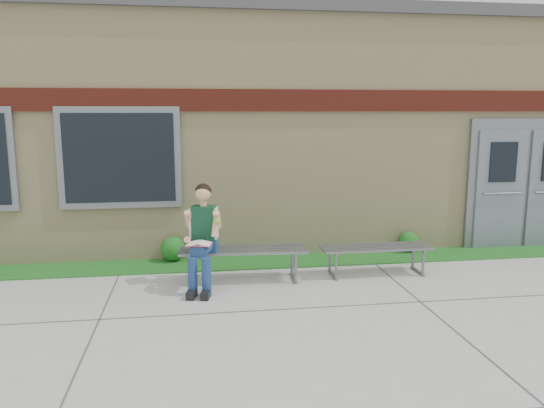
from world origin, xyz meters
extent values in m
plane|color=#9E9E99|center=(0.00, 0.00, 0.00)|extent=(80.00, 80.00, 0.00)
cube|color=#165319|center=(0.00, 2.60, 0.01)|extent=(16.00, 0.80, 0.02)
cube|color=beige|center=(0.00, 6.00, 2.00)|extent=(16.00, 6.00, 4.00)
cube|color=#3F3F42|center=(0.00, 6.00, 4.10)|extent=(16.20, 6.20, 0.20)
cube|color=maroon|center=(0.00, 2.97, 2.60)|extent=(16.00, 0.06, 0.35)
cube|color=slate|center=(-3.00, 2.96, 1.70)|extent=(1.90, 0.08, 1.60)
cube|color=black|center=(-3.00, 2.92, 1.70)|extent=(1.70, 0.04, 1.40)
cube|color=slate|center=(4.00, 2.96, 1.15)|extent=(2.20, 0.08, 2.30)
cube|color=slate|center=(3.50, 2.91, 1.05)|extent=(0.92, 0.06, 2.10)
cube|color=slate|center=(-1.17, 1.73, 0.46)|extent=(1.86, 0.61, 0.04)
cube|color=slate|center=(-1.91, 1.73, 0.21)|extent=(0.07, 0.51, 0.42)
cube|color=slate|center=(-0.44, 1.73, 0.21)|extent=(0.07, 0.51, 0.42)
cube|color=slate|center=(0.83, 1.73, 0.42)|extent=(1.67, 0.47, 0.03)
cube|color=slate|center=(0.16, 1.73, 0.19)|extent=(0.04, 0.46, 0.38)
cube|color=slate|center=(1.49, 1.73, 0.19)|extent=(0.04, 0.46, 0.38)
cube|color=navy|center=(-1.73, 1.68, 0.56)|extent=(0.40, 0.32, 0.17)
cube|color=#0F3A1D|center=(-1.73, 1.65, 0.89)|extent=(0.37, 0.27, 0.48)
sphere|color=tan|center=(-1.73, 1.64, 1.31)|extent=(0.26, 0.26, 0.22)
sphere|color=black|center=(-1.73, 1.67, 1.33)|extent=(0.27, 0.27, 0.23)
cylinder|color=navy|center=(-1.87, 1.43, 0.58)|extent=(0.24, 0.46, 0.16)
cylinder|color=navy|center=(-1.69, 1.39, 0.58)|extent=(0.24, 0.46, 0.16)
cylinder|color=navy|center=(-1.90, 1.18, 0.26)|extent=(0.13, 0.13, 0.52)
cylinder|color=navy|center=(-1.72, 1.14, 0.26)|extent=(0.13, 0.13, 0.52)
cube|color=black|center=(-1.92, 1.10, 0.05)|extent=(0.16, 0.29, 0.10)
cube|color=black|center=(-1.73, 1.07, 0.05)|extent=(0.16, 0.29, 0.10)
cylinder|color=tan|center=(-1.94, 1.63, 0.95)|extent=(0.14, 0.25, 0.28)
cylinder|color=tan|center=(-1.55, 1.55, 0.95)|extent=(0.14, 0.25, 0.28)
cube|color=white|center=(-1.81, 1.29, 0.69)|extent=(0.37, 0.29, 0.02)
cube|color=#E1546A|center=(-1.81, 1.29, 0.67)|extent=(0.37, 0.30, 0.01)
sphere|color=#85BD32|center=(-1.55, 1.40, 0.96)|extent=(0.09, 0.09, 0.09)
sphere|color=#165319|center=(-2.22, 2.85, 0.22)|extent=(0.40, 0.40, 0.40)
sphere|color=#165319|center=(1.81, 2.85, 0.20)|extent=(0.35, 0.35, 0.35)
camera|label=1|loc=(-1.85, -5.66, 2.43)|focal=35.00mm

